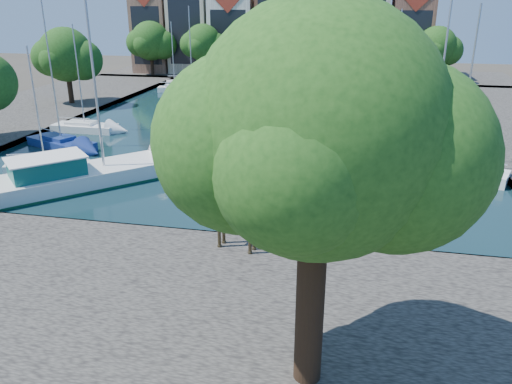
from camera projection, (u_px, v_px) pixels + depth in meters
ground at (174, 237)px, 24.52m from camera, size 160.00×160.00×0.00m
water_basin at (264, 125)px, 46.46m from camera, size 38.00×50.00×0.08m
near_quay at (106, 314)px, 18.03m from camera, size 50.00×14.00×0.50m
far_quay at (303, 76)px, 75.65m from camera, size 60.00×16.00×0.50m
left_quay at (25, 111)px, 51.06m from camera, size 14.00×52.00×0.50m
plane_tree at (322, 140)px, 12.11m from camera, size 8.32×6.40×10.62m
townhouse_west_end at (157, 25)px, 77.40m from camera, size 5.44×9.18×14.93m
townhouse_west_mid at (194, 19)px, 75.96m from camera, size 5.94×9.18×16.79m
townhouse_west_inner at (235, 26)px, 75.06m from camera, size 6.43×9.18×15.15m
townhouse_center at (278, 19)px, 73.48m from camera, size 5.44×9.18×16.93m
townhouse_east_inner at (319, 24)px, 72.58m from camera, size 5.94×9.18×15.79m
townhouse_east_mid at (364, 21)px, 71.23m from camera, size 6.43×9.18×16.65m
townhouse_east_end at (411, 29)px, 70.37m from camera, size 5.44×9.18×14.43m
far_tree_far_west at (151, 42)px, 72.94m from camera, size 7.28×5.60×7.68m
far_tree_west at (204, 44)px, 71.49m from camera, size 6.76×5.20×7.36m
far_tree_mid_west at (258, 43)px, 69.91m from camera, size 7.80×6.00×8.00m
far_tree_mid_east at (315, 45)px, 68.47m from camera, size 7.02×5.40×7.52m
far_tree_east at (375, 45)px, 66.93m from camera, size 7.54×5.80×7.84m
far_tree_far_east at (437, 48)px, 65.49m from camera, size 6.76×5.20×7.36m
side_tree_left_far at (67, 56)px, 52.30m from camera, size 7.28×5.60×7.88m
giraffe_statue at (231, 198)px, 21.56m from camera, size 3.34×1.12×4.80m
motorsailer at (77, 173)px, 30.68m from camera, size 10.43×10.57×10.83m
sailboat_left_a at (45, 163)px, 33.63m from camera, size 5.24×3.51×8.17m
sailboat_left_b at (61, 141)px, 38.90m from camera, size 6.40×4.34×11.02m
sailboat_left_c at (85, 126)px, 43.84m from camera, size 5.69×2.06×9.00m
sailboat_left_d at (175, 88)px, 62.97m from camera, size 4.35×2.14×8.43m
sailboat_left_e at (192, 82)px, 67.09m from camera, size 7.19×4.60×10.16m
sailboat_right_a at (456, 169)px, 32.43m from camera, size 6.57×4.29×10.65m
sailboat_right_b at (430, 162)px, 33.64m from camera, size 7.49×4.85×11.38m
sailboat_right_c at (393, 105)px, 52.29m from camera, size 5.80×3.22×10.03m
sailboat_right_d at (390, 95)px, 57.18m from camera, size 5.57×3.65×8.75m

